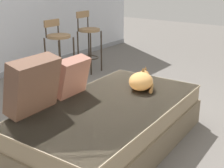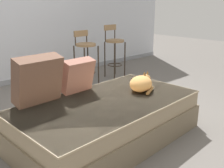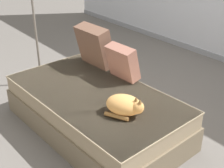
{
  "view_description": "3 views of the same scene",
  "coord_description": "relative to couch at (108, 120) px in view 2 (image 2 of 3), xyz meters",
  "views": [
    {
      "loc": [
        -2.08,
        -1.95,
        1.52
      ],
      "look_at": [
        0.15,
        -0.3,
        0.55
      ],
      "focal_mm": 50.0,
      "sensor_mm": 36.0,
      "label": 1
    },
    {
      "loc": [
        -1.64,
        -2.23,
        1.37
      ],
      "look_at": [
        0.15,
        -0.3,
        0.55
      ],
      "focal_mm": 42.0,
      "sensor_mm": 36.0,
      "label": 2
    },
    {
      "loc": [
        2.21,
        -1.96,
        1.91
      ],
      "look_at": [
        0.15,
        -0.3,
        0.55
      ],
      "focal_mm": 50.0,
      "sensor_mm": 36.0,
      "label": 3
    }
  ],
  "objects": [
    {
      "name": "bar_stool_near_window",
      "position": [
        1.04,
        1.72,
        0.33
      ],
      "size": [
        0.34,
        0.34,
        0.92
      ],
      "color": "#2D2319",
      "rests_on": "ground"
    },
    {
      "name": "cat",
      "position": [
        0.48,
        -0.02,
        0.3
      ],
      "size": [
        0.39,
        0.36,
        0.2
      ],
      "color": "tan",
      "rests_on": "couch"
    },
    {
      "name": "wall_baseboard_trim",
      "position": [
        0.0,
        2.6,
        -0.17
      ],
      "size": [
        8.0,
        0.02,
        0.09
      ],
      "primitive_type": "cube",
      "color": "gray",
      "rests_on": "ground"
    },
    {
      "name": "throw_pillow_middle",
      "position": [
        -0.06,
        0.42,
        0.4
      ],
      "size": [
        0.36,
        0.23,
        0.38
      ],
      "color": "#936051",
      "rests_on": "couch"
    },
    {
      "name": "couch",
      "position": [
        0.0,
        0.0,
        0.0
      ],
      "size": [
        1.93,
        1.11,
        0.43
      ],
      "color": "#766750",
      "rests_on": "ground"
    },
    {
      "name": "ground_plane",
      "position": [
        0.0,
        0.4,
        -0.22
      ],
      "size": [
        16.0,
        16.0,
        0.0
      ],
      "primitive_type": "plane",
      "color": "#66605B",
      "rests_on": "ground"
    },
    {
      "name": "throw_pillow_corner",
      "position": [
        -0.54,
        0.4,
        0.45
      ],
      "size": [
        0.46,
        0.28,
        0.48
      ],
      "color": "brown",
      "rests_on": "couch"
    },
    {
      "name": "bar_stool_by_doorway",
      "position": [
        1.72,
        1.73,
        0.36
      ],
      "size": [
        0.34,
        0.34,
        0.98
      ],
      "color": "#2D2319",
      "rests_on": "ground"
    }
  ]
}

